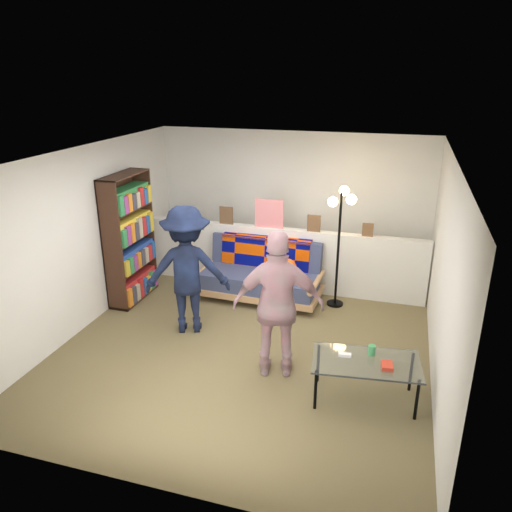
{
  "coord_description": "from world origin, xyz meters",
  "views": [
    {
      "loc": [
        1.71,
        -5.37,
        3.32
      ],
      "look_at": [
        0.0,
        0.4,
        1.05
      ],
      "focal_mm": 35.0,
      "sensor_mm": 36.0,
      "label": 1
    }
  ],
  "objects_px": {
    "person_right": "(278,306)",
    "floor_lamp": "(341,223)",
    "futon_sofa": "(262,275)",
    "coffee_table": "(367,364)",
    "bookshelf": "(130,243)",
    "person_left": "(187,270)"
  },
  "relations": [
    {
      "from": "person_right",
      "to": "floor_lamp",
      "type": "bearing_deg",
      "value": -114.35
    },
    {
      "from": "floor_lamp",
      "to": "person_right",
      "type": "bearing_deg",
      "value": -101.28
    },
    {
      "from": "futon_sofa",
      "to": "coffee_table",
      "type": "bearing_deg",
      "value": -50.77
    },
    {
      "from": "bookshelf",
      "to": "floor_lamp",
      "type": "xyz_separation_m",
      "value": [
        3.02,
        0.66,
        0.37
      ]
    },
    {
      "from": "bookshelf",
      "to": "coffee_table",
      "type": "distance_m",
      "value": 3.98
    },
    {
      "from": "coffee_table",
      "to": "person_left",
      "type": "relative_size",
      "value": 0.69
    },
    {
      "from": "floor_lamp",
      "to": "bookshelf",
      "type": "bearing_deg",
      "value": -167.65
    },
    {
      "from": "bookshelf",
      "to": "coffee_table",
      "type": "xyz_separation_m",
      "value": [
        3.63,
        -1.56,
        -0.46
      ]
    },
    {
      "from": "person_right",
      "to": "futon_sofa",
      "type": "bearing_deg",
      "value": -82.14
    },
    {
      "from": "person_left",
      "to": "person_right",
      "type": "height_order",
      "value": "person_right"
    },
    {
      "from": "coffee_table",
      "to": "person_right",
      "type": "height_order",
      "value": "person_right"
    },
    {
      "from": "futon_sofa",
      "to": "coffee_table",
      "type": "distance_m",
      "value": 2.77
    },
    {
      "from": "floor_lamp",
      "to": "person_left",
      "type": "relative_size",
      "value": 1.04
    },
    {
      "from": "coffee_table",
      "to": "floor_lamp",
      "type": "xyz_separation_m",
      "value": [
        -0.61,
        2.22,
        0.83
      ]
    },
    {
      "from": "bookshelf",
      "to": "floor_lamp",
      "type": "bearing_deg",
      "value": 12.35
    },
    {
      "from": "futon_sofa",
      "to": "person_right",
      "type": "xyz_separation_m",
      "value": [
        0.74,
        -1.92,
        0.49
      ]
    },
    {
      "from": "person_left",
      "to": "bookshelf",
      "type": "bearing_deg",
      "value": -48.84
    },
    {
      "from": "person_left",
      "to": "person_right",
      "type": "distance_m",
      "value": 1.55
    },
    {
      "from": "bookshelf",
      "to": "person_right",
      "type": "relative_size",
      "value": 1.11
    },
    {
      "from": "futon_sofa",
      "to": "person_right",
      "type": "bearing_deg",
      "value": -69.07
    },
    {
      "from": "bookshelf",
      "to": "futon_sofa",
      "type": "bearing_deg",
      "value": 17.1
    },
    {
      "from": "coffee_table",
      "to": "floor_lamp",
      "type": "distance_m",
      "value": 2.45
    }
  ]
}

